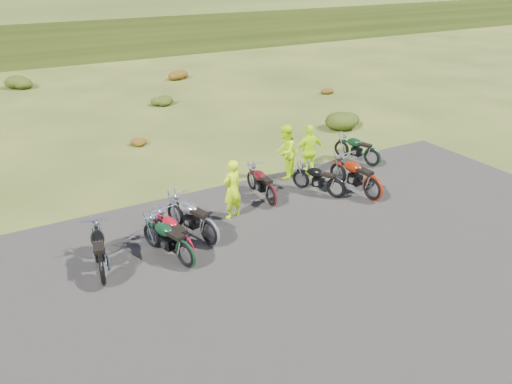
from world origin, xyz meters
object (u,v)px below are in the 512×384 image
motorcycle_3 (210,246)px  motorcycle_7 (371,167)px  motorcycle_0 (104,285)px  person_middle (232,190)px

motorcycle_3 → motorcycle_7: size_ratio=1.10×
motorcycle_0 → motorcycle_7: (10.14, 2.48, 0.00)m
motorcycle_0 → person_middle: 4.41m
person_middle → motorcycle_7: bearing=172.1°
person_middle → motorcycle_0: bearing=2.7°
motorcycle_3 → person_middle: 1.87m
motorcycle_0 → motorcycle_3: 2.86m
motorcycle_7 → person_middle: 6.23m
motorcycle_7 → person_middle: size_ratio=1.12×
motorcycle_0 → motorcycle_7: size_ratio=1.06×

